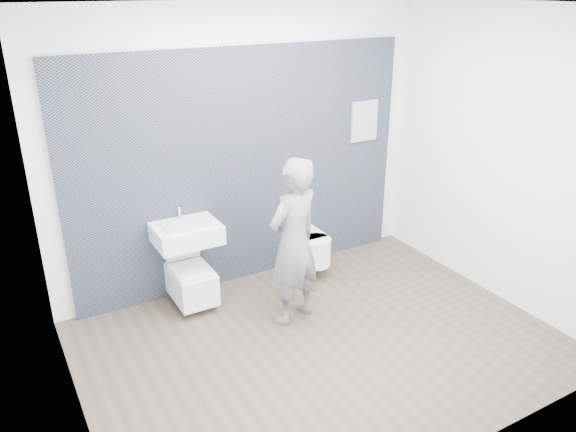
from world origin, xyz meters
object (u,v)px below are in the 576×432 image
washbasin (187,233)px  toilet_rounded (310,247)px  visitor (294,242)px  toilet_square (191,281)px

washbasin → toilet_rounded: size_ratio=1.08×
washbasin → visitor: 1.04m
washbasin → toilet_square: bearing=-90.0°
toilet_rounded → visitor: size_ratio=0.35×
washbasin → toilet_square: 0.50m
washbasin → visitor: size_ratio=0.38×
washbasin → toilet_rounded: washbasin is taller
washbasin → toilet_square: washbasin is taller
toilet_rounded → visitor: visitor is taller
toilet_square → toilet_rounded: toilet_square is taller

